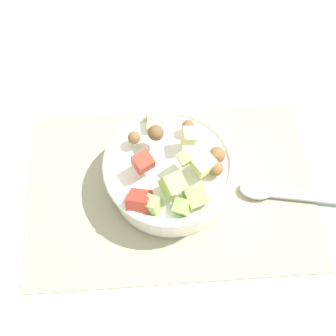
# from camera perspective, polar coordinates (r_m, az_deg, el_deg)

# --- Properties ---
(ground_plane) EXTENTS (2.40, 2.40, 0.00)m
(ground_plane) POSITION_cam_1_polar(r_m,az_deg,el_deg) (0.79, 0.33, -2.67)
(ground_plane) COLOR silver
(placemat) EXTENTS (0.48, 0.32, 0.01)m
(placemat) POSITION_cam_1_polar(r_m,az_deg,el_deg) (0.79, 0.33, -2.57)
(placemat) COLOR tan
(placemat) RESTS_ON ground_plane
(salad_bowl) EXTENTS (0.22, 0.22, 0.12)m
(salad_bowl) POSITION_cam_1_polar(r_m,az_deg,el_deg) (0.75, 0.06, -0.40)
(salad_bowl) COLOR white
(salad_bowl) RESTS_ON placemat
(serving_spoon) EXTENTS (0.20, 0.06, 0.01)m
(serving_spoon) POSITION_cam_1_polar(r_m,az_deg,el_deg) (0.80, 13.56, -2.94)
(serving_spoon) COLOR #B7B7BC
(serving_spoon) RESTS_ON placemat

